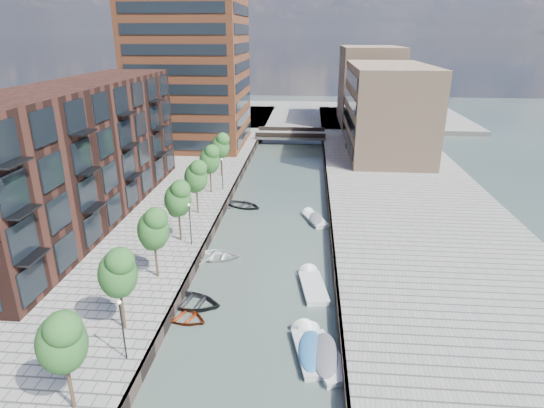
# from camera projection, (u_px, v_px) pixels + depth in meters

# --- Properties ---
(water) EXTENTS (300.00, 300.00, 0.00)m
(water) POSITION_uv_depth(u_px,v_px,m) (279.00, 199.00, 57.45)
(water) COLOR #38473F
(water) RESTS_ON ground
(quay_left) EXTENTS (60.00, 140.00, 1.00)m
(quay_left) POSITION_uv_depth(u_px,v_px,m) (8.00, 187.00, 60.09)
(quay_left) COLOR gray
(quay_left) RESTS_ON ground
(quay_right) EXTENTS (20.00, 140.00, 1.00)m
(quay_right) POSITION_uv_depth(u_px,v_px,m) (409.00, 199.00, 56.02)
(quay_right) COLOR gray
(quay_right) RESTS_ON ground
(quay_wall_left) EXTENTS (0.25, 140.00, 1.00)m
(quay_wall_left) POSITION_uv_depth(u_px,v_px,m) (232.00, 194.00, 57.75)
(quay_wall_left) COLOR #332823
(quay_wall_left) RESTS_ON ground
(quay_wall_right) EXTENTS (0.25, 140.00, 1.00)m
(quay_wall_right) POSITION_uv_depth(u_px,v_px,m) (328.00, 196.00, 56.80)
(quay_wall_right) COLOR #332823
(quay_wall_right) RESTS_ON ground
(far_closure) EXTENTS (80.00, 40.00, 1.00)m
(far_closure) POSITION_uv_depth(u_px,v_px,m) (296.00, 115.00, 113.20)
(far_closure) COLOR gray
(far_closure) RESTS_ON ground
(apartment_block) EXTENTS (8.00, 38.00, 14.00)m
(apartment_block) POSITION_uv_depth(u_px,v_px,m) (80.00, 153.00, 46.86)
(apartment_block) COLOR black
(apartment_block) RESTS_ON quay_left
(tower) EXTENTS (18.00, 18.00, 30.00)m
(tower) POSITION_uv_depth(u_px,v_px,m) (189.00, 56.00, 76.42)
(tower) COLOR brown
(tower) RESTS_ON quay_left
(tan_block_near) EXTENTS (12.00, 25.00, 14.00)m
(tan_block_near) POSITION_uv_depth(u_px,v_px,m) (387.00, 109.00, 73.87)
(tan_block_near) COLOR #A38164
(tan_block_near) RESTS_ON quay_right
(tan_block_far) EXTENTS (12.00, 20.00, 16.00)m
(tan_block_far) POSITION_uv_depth(u_px,v_px,m) (369.00, 86.00, 97.75)
(tan_block_far) COLOR #A38164
(tan_block_far) RESTS_ON quay_right
(bridge) EXTENTS (13.00, 6.00, 1.30)m
(bridge) POSITION_uv_depth(u_px,v_px,m) (291.00, 135.00, 86.78)
(bridge) COLOR gray
(bridge) RESTS_ON ground
(tree_0) EXTENTS (2.50, 2.50, 5.95)m
(tree_0) POSITION_uv_depth(u_px,v_px,m) (61.00, 340.00, 22.68)
(tree_0) COLOR #382619
(tree_0) RESTS_ON quay_left
(tree_1) EXTENTS (2.50, 2.50, 5.95)m
(tree_1) POSITION_uv_depth(u_px,v_px,m) (117.00, 271.00, 29.21)
(tree_1) COLOR #382619
(tree_1) RESTS_ON quay_left
(tree_2) EXTENTS (2.50, 2.50, 5.95)m
(tree_2) POSITION_uv_depth(u_px,v_px,m) (153.00, 228.00, 35.73)
(tree_2) COLOR #382619
(tree_2) RESTS_ON quay_left
(tree_3) EXTENTS (2.50, 2.50, 5.95)m
(tree_3) POSITION_uv_depth(u_px,v_px,m) (178.00, 198.00, 42.25)
(tree_3) COLOR #382619
(tree_3) RESTS_ON quay_left
(tree_4) EXTENTS (2.50, 2.50, 5.95)m
(tree_4) POSITION_uv_depth(u_px,v_px,m) (196.00, 175.00, 48.78)
(tree_4) COLOR #382619
(tree_4) RESTS_ON quay_left
(tree_5) EXTENTS (2.50, 2.50, 5.95)m
(tree_5) POSITION_uv_depth(u_px,v_px,m) (210.00, 159.00, 55.30)
(tree_5) COLOR #382619
(tree_5) RESTS_ON quay_left
(tree_6) EXTENTS (2.50, 2.50, 5.95)m
(tree_6) POSITION_uv_depth(u_px,v_px,m) (220.00, 145.00, 61.83)
(tree_6) COLOR #382619
(tree_6) RESTS_ON quay_left
(lamp_0) EXTENTS (0.24, 0.24, 4.12)m
(lamp_0) POSITION_uv_depth(u_px,v_px,m) (122.00, 324.00, 26.94)
(lamp_0) COLOR black
(lamp_0) RESTS_ON quay_left
(lamp_1) EXTENTS (0.24, 0.24, 4.12)m
(lamp_1) POSITION_uv_depth(u_px,v_px,m) (190.00, 220.00, 41.86)
(lamp_1) COLOR black
(lamp_1) RESTS_ON quay_left
(lamp_2) EXTENTS (0.24, 0.24, 4.12)m
(lamp_2) POSITION_uv_depth(u_px,v_px,m) (222.00, 171.00, 56.77)
(lamp_2) COLOR black
(lamp_2) RESTS_ON quay_left
(sloop_1) EXTENTS (5.80, 4.65, 1.07)m
(sloop_1) POSITION_uv_depth(u_px,v_px,m) (190.00, 305.00, 35.05)
(sloop_1) COLOR black
(sloop_1) RESTS_ON ground
(sloop_2) EXTENTS (4.81, 4.15, 0.84)m
(sloop_2) POSITION_uv_depth(u_px,v_px,m) (182.00, 319.00, 33.37)
(sloop_2) COLOR maroon
(sloop_2) RESTS_ON ground
(sloop_3) EXTENTS (4.79, 3.49, 0.97)m
(sloop_3) POSITION_uv_depth(u_px,v_px,m) (215.00, 259.00, 42.18)
(sloop_3) COLOR white
(sloop_3) RESTS_ON ground
(sloop_4) EXTENTS (5.27, 4.63, 0.91)m
(sloop_4) POSITION_uv_depth(u_px,v_px,m) (244.00, 207.00, 54.72)
(sloop_4) COLOR black
(sloop_4) RESTS_ON ground
(motorboat_1) EXTENTS (3.76, 5.72, 1.81)m
(motorboat_1) POSITION_uv_depth(u_px,v_px,m) (322.00, 352.00, 29.50)
(motorboat_1) COLOR silver
(motorboat_1) RESTS_ON ground
(motorboat_2) EXTENTS (2.61, 5.42, 1.73)m
(motorboat_2) POSITION_uv_depth(u_px,v_px,m) (312.00, 285.00, 37.66)
(motorboat_2) COLOR silver
(motorboat_2) RESTS_ON ground
(motorboat_3) EXTENTS (2.81, 5.42, 1.72)m
(motorboat_3) POSITION_uv_depth(u_px,v_px,m) (309.00, 348.00, 29.91)
(motorboat_3) COLOR #BCBDBB
(motorboat_3) RESTS_ON ground
(motorboat_4) EXTENTS (3.09, 4.75, 1.50)m
(motorboat_4) POSITION_uv_depth(u_px,v_px,m) (314.00, 219.00, 50.78)
(motorboat_4) COLOR silver
(motorboat_4) RESTS_ON ground
(car) EXTENTS (2.58, 4.15, 1.32)m
(car) POSITION_uv_depth(u_px,v_px,m) (353.00, 146.00, 76.90)
(car) COLOR #A1A2A6
(car) RESTS_ON quay_right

